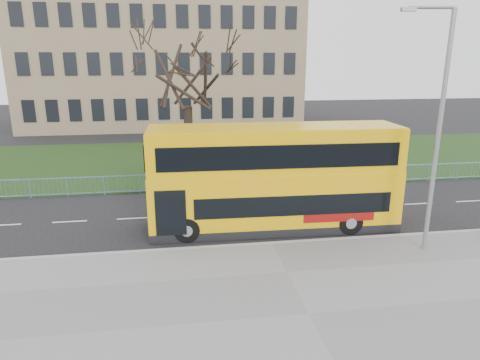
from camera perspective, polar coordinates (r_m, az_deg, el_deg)
The scene contains 9 objects.
ground at distance 19.54m, azimuth 3.24°, elevation -6.82°, with size 120.00×120.00×0.00m, color black.
pavement at distance 13.72m, azimuth 9.13°, elevation -17.37°, with size 80.00×10.50×0.12m, color slate.
kerb at distance 18.12m, azimuth 4.23°, elevation -8.48°, with size 80.00×0.20×0.14m, color #9B9A9D.
grass_verge at distance 33.01m, azimuth -1.72°, elevation 2.79°, with size 80.00×15.40×0.08m, color #1D3513.
guard_railing at distance 25.50m, azimuth 0.30°, elevation 0.01°, with size 40.00×0.12×1.10m, color #7096C8, non-canonical shape.
bare_tree at distance 27.72m, azimuth -7.04°, elevation 11.50°, with size 7.53×7.53×10.75m, color black, non-canonical shape.
civic_building at distance 52.65m, azimuth -10.14°, elevation 15.11°, with size 30.00×15.00×14.00m, color #856E54.
yellow_bus at distance 19.18m, azimuth 4.61°, elevation 0.61°, with size 11.15×2.94×4.65m.
street_lamp at distance 17.68m, azimuth 24.74°, elevation 6.70°, with size 1.94×0.49×9.18m.
Camera 1 is at (-3.70, -17.63, 7.55)m, focal length 32.00 mm.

